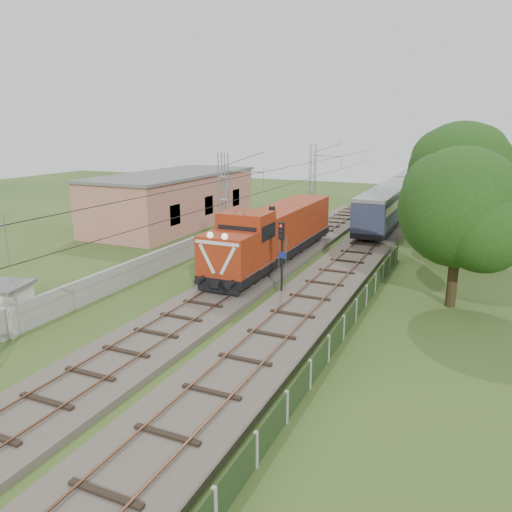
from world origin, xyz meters
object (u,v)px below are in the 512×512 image
at_px(locomotive, 274,233).
at_px(signal_post, 282,246).
at_px(coach_rake, 431,169).
at_px(relay_hut, 5,307).

bearing_deg(locomotive, signal_post, -64.54).
bearing_deg(coach_rake, relay_hut, -99.03).
bearing_deg(signal_post, coach_rake, 88.37).
distance_m(locomotive, coach_rake, 61.53).
xyz_separation_m(coach_rake, signal_post, (-1.93, -67.78, 0.67)).
relative_size(coach_rake, relay_hut, 38.50).
bearing_deg(signal_post, relay_hut, -135.59).
relative_size(locomotive, signal_post, 3.94).
bearing_deg(locomotive, coach_rake, 85.34).
xyz_separation_m(signal_post, relay_hut, (-10.47, -10.26, -1.88)).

